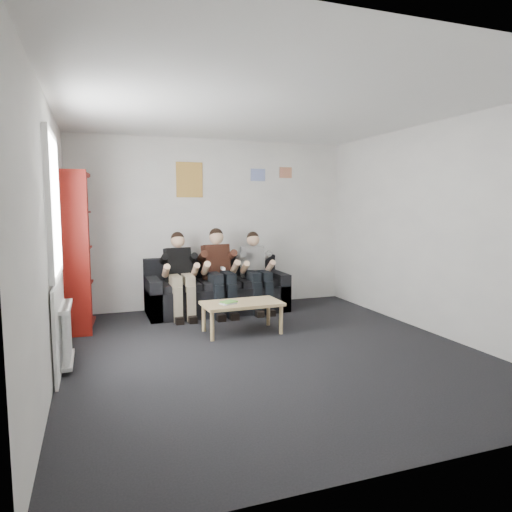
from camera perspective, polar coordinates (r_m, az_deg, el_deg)
The scene contains 14 objects.
room_shell at distance 5.08m, azimuth 1.83°, elevation 2.96°, with size 5.00×5.00×5.00m.
sofa at distance 7.17m, azimuth -4.98°, elevation -4.54°, with size 2.14×0.87×0.83m.
bookshelf at distance 6.51m, azimuth -21.40°, elevation 0.58°, with size 0.31×0.94×2.09m.
coffee_table at distance 5.94m, azimuth -1.77°, elevation -6.24°, with size 1.01×0.56×0.40m.
game_cases at distance 5.84m, azimuth -3.47°, elevation -5.83°, with size 0.21×0.17×0.03m.
person_left at distance 6.80m, azimuth -9.45°, elevation -2.36°, with size 0.38×0.80×1.26m.
person_middle at distance 6.92m, azimuth -4.59°, elevation -1.99°, with size 0.40×0.85×1.30m.
person_right at distance 7.11m, azimuth 0.05°, elevation -1.95°, with size 0.37×0.78×1.24m.
radiator at distance 5.10m, azimuth -22.54°, elevation -8.93°, with size 0.10×0.64×0.60m.
window at distance 4.97m, azimuth -23.72°, elevation -1.38°, with size 0.05×1.30×2.36m.
poster_large at distance 7.36m, azimuth -8.32°, elevation 9.41°, with size 0.42×0.01×0.55m, color #D8D14C.
poster_blue at distance 7.68m, azimuth 0.24°, elevation 10.10°, with size 0.25×0.01×0.20m, color #436AE5.
poster_pink at distance 7.87m, azimuth 3.73°, elevation 10.36°, with size 0.22×0.01×0.18m, color #BC3A7B.
poster_sign at distance 7.28m, azimuth -13.06°, elevation 10.93°, with size 0.20×0.01×0.14m, color white.
Camera 1 is at (-1.86, -4.72, 1.66)m, focal length 32.00 mm.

